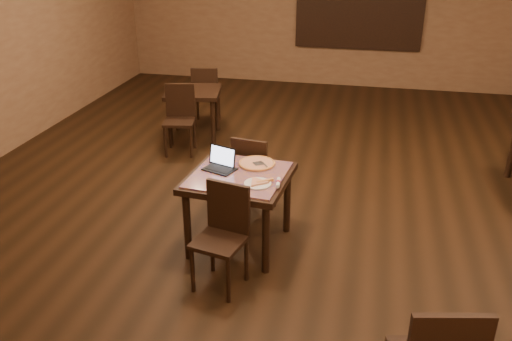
% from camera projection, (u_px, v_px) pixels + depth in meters
% --- Properties ---
extents(ground, '(10.00, 10.00, 0.00)m').
position_uv_depth(ground, '(286.00, 197.00, 6.29)').
color(ground, black).
rests_on(ground, ground).
extents(wall_back, '(8.00, 0.02, 3.00)m').
position_uv_depth(wall_back, '(333.00, 6.00, 10.11)').
color(wall_back, '#8E6848').
rests_on(wall_back, ground).
extents(mural, '(2.34, 0.05, 1.64)m').
position_uv_depth(mural, '(360.00, 4.00, 9.96)').
color(mural, '#255687').
rests_on(mural, wall_back).
extents(tiled_table, '(1.00, 1.00, 0.76)m').
position_uv_depth(tiled_table, '(239.00, 184.00, 5.11)').
color(tiled_table, black).
rests_on(tiled_table, ground).
extents(chair_main_near, '(0.48, 0.48, 0.92)m').
position_uv_depth(chair_main_near, '(223.00, 230.00, 4.62)').
color(chair_main_near, black).
rests_on(chair_main_near, ground).
extents(chair_main_far, '(0.45, 0.45, 0.90)m').
position_uv_depth(chair_main_far, '(252.00, 171.00, 5.73)').
color(chair_main_far, black).
rests_on(chair_main_far, ground).
extents(laptop, '(0.34, 0.32, 0.20)m').
position_uv_depth(laptop, '(221.00, 163.00, 5.17)').
color(laptop, black).
rests_on(laptop, tiled_table).
extents(plate, '(0.25, 0.25, 0.01)m').
position_uv_depth(plate, '(258.00, 184.00, 4.86)').
color(plate, white).
rests_on(plate, tiled_table).
extents(pizza_slice, '(0.30, 0.30, 0.02)m').
position_uv_depth(pizza_slice, '(258.00, 182.00, 4.86)').
color(pizza_slice, beige).
rests_on(pizza_slice, plate).
extents(pizza_pan, '(0.35, 0.35, 0.01)m').
position_uv_depth(pizza_pan, '(257.00, 165.00, 5.26)').
color(pizza_pan, silver).
rests_on(pizza_pan, tiled_table).
extents(pizza_whole, '(0.36, 0.36, 0.02)m').
position_uv_depth(pizza_whole, '(257.00, 163.00, 5.25)').
color(pizza_whole, beige).
rests_on(pizza_whole, pizza_pan).
extents(spatula, '(0.20, 0.24, 0.01)m').
position_uv_depth(spatula, '(258.00, 163.00, 5.23)').
color(spatula, silver).
rests_on(spatula, pizza_whole).
extents(napkin_roll, '(0.06, 0.17, 0.04)m').
position_uv_depth(napkin_roll, '(278.00, 183.00, 4.86)').
color(napkin_roll, white).
rests_on(napkin_roll, tiled_table).
extents(other_table_b, '(0.90, 0.90, 0.72)m').
position_uv_depth(other_table_b, '(193.00, 98.00, 7.83)').
color(other_table_b, black).
rests_on(other_table_b, ground).
extents(other_table_b_chair_near, '(0.47, 0.47, 0.93)m').
position_uv_depth(other_table_b_chair_near, '(180.00, 115.00, 7.38)').
color(other_table_b_chair_near, black).
rests_on(other_table_b_chair_near, ground).
extents(other_table_b_chair_far, '(0.47, 0.47, 0.93)m').
position_uv_depth(other_table_b_chair_far, '(206.00, 93.00, 8.34)').
color(other_table_b_chair_far, black).
rests_on(other_table_b_chair_far, ground).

